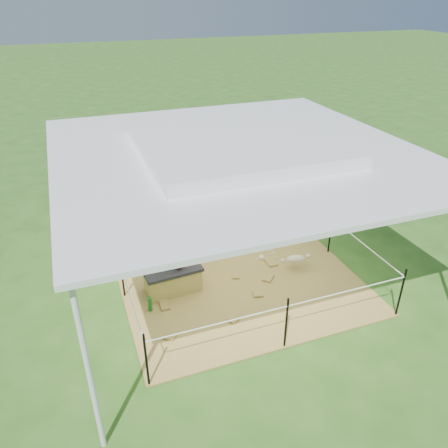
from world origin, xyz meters
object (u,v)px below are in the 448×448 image
object	(u,v)px
pony	(220,234)
foal	(296,258)
woman	(176,242)
trash_barrel	(266,146)
picnic_table_far	(262,121)
distant_person	(225,126)
straw_bale	(173,280)
picnic_table_near	(182,137)
green_bottle	(150,304)

from	to	relation	value
pony	foal	xyz separation A→B (m)	(1.20, -1.27, -0.12)
woman	trash_barrel	distance (m)	7.74
woman	picnic_table_far	size ratio (longest dim) A/B	0.59
distant_person	picnic_table_far	bearing A→B (deg)	-140.21
straw_bale	picnic_table_near	world-z (taller)	picnic_table_near
green_bottle	pony	size ratio (longest dim) A/B	0.31
woman	trash_barrel	world-z (taller)	woman
woman	pony	world-z (taller)	woman
picnic_table_near	picnic_table_far	distance (m)	3.59
foal	woman	bearing A→B (deg)	-170.11
picnic_table_near	green_bottle	bearing A→B (deg)	-97.88
straw_bale	pony	size ratio (longest dim) A/B	1.10
pony	trash_barrel	bearing A→B (deg)	-52.42
green_bottle	picnic_table_near	world-z (taller)	picnic_table_near
pony	foal	distance (m)	1.76
green_bottle	woman	bearing A→B (deg)	34.70
straw_bale	green_bottle	xyz separation A→B (m)	(-0.55, -0.45, -0.09)
woman	picnic_table_far	bearing A→B (deg)	142.40
picnic_table_near	woman	bearing A→B (deg)	-94.84
green_bottle	picnic_table_far	bearing A→B (deg)	55.17
green_bottle	picnic_table_far	world-z (taller)	picnic_table_far
pony	picnic_table_far	xyz separation A→B (m)	(4.70, 7.98, 0.01)
green_bottle	distant_person	bearing A→B (deg)	61.73
trash_barrel	distant_person	bearing A→B (deg)	106.50
green_bottle	trash_barrel	bearing A→B (deg)	50.46
trash_barrel	distant_person	xyz separation A→B (m)	(-0.67, 2.25, 0.14)
pony	distant_person	size ratio (longest dim) A/B	0.75
foal	distant_person	world-z (taller)	distant_person
woman	pony	distance (m)	1.80
foal	picnic_table_near	xyz separation A→B (m)	(-0.04, 8.64, 0.03)
distant_person	green_bottle	bearing A→B (deg)	80.53
foal	picnic_table_far	world-z (taller)	picnic_table_far
pony	straw_bale	bearing A→B (deg)	110.97
foal	picnic_table_near	world-z (taller)	picnic_table_near
woman	distant_person	size ratio (longest dim) A/B	0.99
straw_bale	distant_person	bearing A→B (deg)	63.39
woman	foal	bearing A→B (deg)	81.51
woman	green_bottle	distance (m)	1.22
picnic_table_near	distant_person	bearing A→B (deg)	7.16
straw_bale	trash_barrel	xyz separation A→B (m)	(4.84, 6.08, 0.22)
picnic_table_near	picnic_table_far	xyz separation A→B (m)	(3.53, 0.61, 0.10)
woman	green_bottle	xyz separation A→B (m)	(-0.65, -0.45, -0.92)
green_bottle	pony	xyz separation A→B (m)	(1.92, 1.54, 0.25)
distant_person	foal	bearing A→B (deg)	98.13
green_bottle	distant_person	world-z (taller)	distant_person
foal	trash_barrel	distance (m)	6.67
trash_barrel	distant_person	distance (m)	2.35
foal	green_bottle	bearing A→B (deg)	-160.98
straw_bale	picnic_table_far	xyz separation A→B (m)	(6.07, 9.06, 0.17)
straw_bale	picnic_table_near	bearing A→B (deg)	73.31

